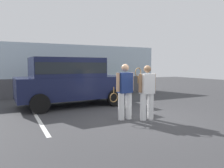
{
  "coord_description": "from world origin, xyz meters",
  "views": [
    {
      "loc": [
        -3.73,
        -5.9,
        1.72
      ],
      "look_at": [
        -0.25,
        1.2,
        1.05
      ],
      "focal_mm": 34.67,
      "sensor_mm": 36.0,
      "label": 1
    }
  ],
  "objects_px": {
    "tennis_player_man": "(125,91)",
    "tennis_player_woman": "(147,92)",
    "potted_plant_by_porch": "(114,86)",
    "parked_suv": "(70,79)",
    "potted_plant_secondary": "(126,85)"
  },
  "relations": [
    {
      "from": "tennis_player_woman",
      "to": "potted_plant_by_porch",
      "type": "xyz_separation_m",
      "value": [
        1.82,
        5.94,
        -0.43
      ]
    },
    {
      "from": "parked_suv",
      "to": "tennis_player_man",
      "type": "distance_m",
      "value": 3.22
    },
    {
      "from": "tennis_player_man",
      "to": "potted_plant_by_porch",
      "type": "xyz_separation_m",
      "value": [
        2.42,
        5.59,
        -0.44
      ]
    },
    {
      "from": "tennis_player_man",
      "to": "potted_plant_secondary",
      "type": "relative_size",
      "value": 1.98
    },
    {
      "from": "tennis_player_woman",
      "to": "potted_plant_by_porch",
      "type": "bearing_deg",
      "value": -108.46
    },
    {
      "from": "tennis_player_woman",
      "to": "potted_plant_secondary",
      "type": "xyz_separation_m",
      "value": [
        2.69,
        6.0,
        -0.41
      ]
    },
    {
      "from": "tennis_player_man",
      "to": "potted_plant_secondary",
      "type": "height_order",
      "value": "tennis_player_man"
    },
    {
      "from": "parked_suv",
      "to": "tennis_player_man",
      "type": "bearing_deg",
      "value": -75.18
    },
    {
      "from": "parked_suv",
      "to": "potted_plant_by_porch",
      "type": "distance_m",
      "value": 4.25
    },
    {
      "from": "parked_suv",
      "to": "tennis_player_man",
      "type": "height_order",
      "value": "parked_suv"
    },
    {
      "from": "tennis_player_man",
      "to": "parked_suv",
      "type": "bearing_deg",
      "value": -80.76
    },
    {
      "from": "tennis_player_woman",
      "to": "potted_plant_by_porch",
      "type": "height_order",
      "value": "tennis_player_woman"
    },
    {
      "from": "tennis_player_man",
      "to": "tennis_player_woman",
      "type": "relative_size",
      "value": 1.02
    },
    {
      "from": "parked_suv",
      "to": "potted_plant_by_porch",
      "type": "xyz_separation_m",
      "value": [
        3.35,
        2.52,
        -0.67
      ]
    },
    {
      "from": "potted_plant_by_porch",
      "to": "potted_plant_secondary",
      "type": "distance_m",
      "value": 0.87
    }
  ]
}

